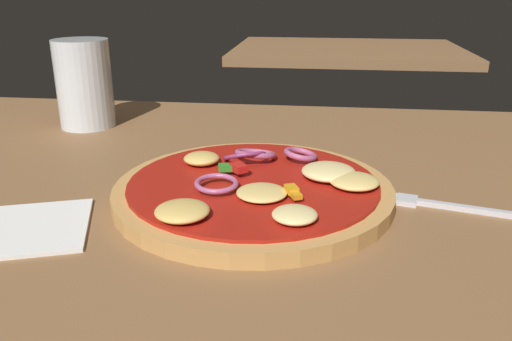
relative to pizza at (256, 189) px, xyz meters
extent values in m
cube|color=brown|center=(-0.02, -0.02, -0.02)|extent=(1.39, 0.80, 0.03)
cylinder|color=tan|center=(0.00, 0.00, 0.00)|extent=(0.25, 0.25, 0.01)
cylinder|color=#A81C11|center=(0.00, 0.00, 0.01)|extent=(0.23, 0.23, 0.00)
ellipsoid|color=#F4DB8E|center=(0.07, 0.02, 0.01)|extent=(0.05, 0.05, 0.01)
ellipsoid|color=#EFCC72|center=(0.09, 0.00, 0.01)|extent=(0.04, 0.04, 0.01)
ellipsoid|color=#E5BC60|center=(-0.06, 0.04, 0.01)|extent=(0.04, 0.04, 0.01)
ellipsoid|color=#EFCC72|center=(0.01, -0.03, 0.01)|extent=(0.04, 0.04, 0.01)
ellipsoid|color=#E5BC60|center=(-0.05, -0.08, 0.01)|extent=(0.04, 0.04, 0.01)
ellipsoid|color=#F4DB8E|center=(0.04, -0.08, 0.01)|extent=(0.04, 0.04, 0.01)
torus|color=#B25984|center=(-0.03, -0.02, 0.01)|extent=(0.05, 0.05, 0.01)
torus|color=#B25984|center=(-0.01, 0.06, 0.01)|extent=(0.05, 0.05, 0.02)
torus|color=#93386B|center=(-0.02, 0.05, 0.01)|extent=(0.06, 0.06, 0.02)
torus|color=#B25984|center=(0.04, 0.06, 0.01)|extent=(0.05, 0.05, 0.01)
cube|color=orange|center=(0.04, -0.04, 0.01)|extent=(0.01, 0.01, 0.00)
cube|color=#2D8C28|center=(-0.03, 0.01, 0.01)|extent=(0.02, 0.01, 0.01)
cube|color=orange|center=(0.03, -0.03, 0.01)|extent=(0.01, 0.02, 0.01)
cube|color=red|center=(-0.02, 0.01, 0.02)|extent=(0.02, 0.02, 0.01)
cube|color=silver|center=(0.20, -0.01, -0.01)|extent=(0.11, 0.03, 0.00)
cube|color=silver|center=(0.14, 0.01, -0.01)|extent=(0.02, 0.02, 0.00)
cube|color=silver|center=(0.12, 0.02, -0.01)|extent=(0.03, 0.01, 0.00)
cube|color=silver|center=(0.11, 0.02, -0.01)|extent=(0.03, 0.01, 0.00)
cube|color=silver|center=(0.11, 0.01, -0.01)|extent=(0.03, 0.01, 0.00)
cube|color=silver|center=(0.11, 0.01, -0.01)|extent=(0.03, 0.01, 0.00)
cylinder|color=silver|center=(-0.26, 0.22, 0.05)|extent=(0.07, 0.07, 0.12)
cylinder|color=#C67214|center=(-0.26, 0.22, 0.02)|extent=(0.06, 0.06, 0.07)
cylinder|color=white|center=(-0.26, 0.22, 0.07)|extent=(0.06, 0.06, 0.02)
cube|color=brown|center=(0.13, 1.15, -0.02)|extent=(0.66, 0.49, 0.03)
camera|label=1|loc=(0.06, -0.43, 0.18)|focal=36.34mm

